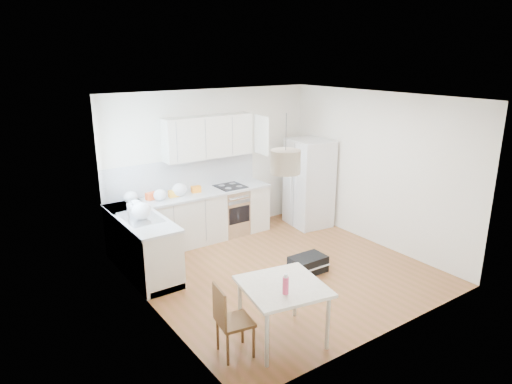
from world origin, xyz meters
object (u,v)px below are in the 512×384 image
refrigerator (309,182)px  dining_table (283,291)px  gym_bag (308,264)px  dining_chair (235,320)px

refrigerator → dining_table: refrigerator is taller
refrigerator → dining_table: (-2.85, -2.82, -0.21)m
gym_bag → dining_chair: bearing=-151.0°
dining_table → gym_bag: bearing=50.0°
refrigerator → gym_bag: size_ratio=3.07×
dining_chair → gym_bag: size_ratio=1.56×
dining_table → dining_chair: size_ratio=1.23×
dining_table → dining_chair: bearing=-177.0°
dining_chair → refrigerator: bearing=47.8°
refrigerator → gym_bag: (-1.43, -1.65, -0.73)m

